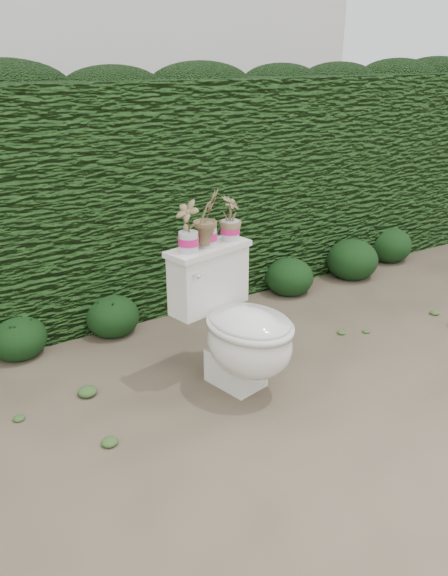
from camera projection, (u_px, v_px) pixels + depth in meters
ground at (244, 389)px, 3.17m from camera, size 60.00×60.00×0.00m
hedge at (122, 195)px, 4.11m from camera, size 8.00×1.00×1.60m
house_wall at (27, 35)px, 7.38m from camera, size 8.00×3.50×4.00m
toilet at (239, 329)px, 3.08m from camera, size 0.58×0.75×0.78m
potted_plant_left at (188, 228)px, 2.94m from camera, size 0.13×0.16×0.26m
potted_plant_center at (207, 220)px, 3.02m from camera, size 0.20×0.19×0.30m
potted_plant_right at (230, 220)px, 3.14m from camera, size 0.18×0.18×0.23m
liriope_clump_2 at (17, 334)px, 3.49m from camera, size 0.35×0.35×0.28m
liriope_clump_3 at (112, 312)px, 3.78m from camera, size 0.36×0.36×0.29m
liriope_clump_4 at (194, 293)px, 4.12m from camera, size 0.33×0.33×0.27m
liriope_clump_5 at (290, 274)px, 4.43m from camera, size 0.38×0.38×0.30m
liriope_clump_6 at (352, 257)px, 4.74m from camera, size 0.44×0.44×0.35m
liriope_clump_7 at (389, 242)px, 5.14m from camera, size 0.41×0.41×0.33m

